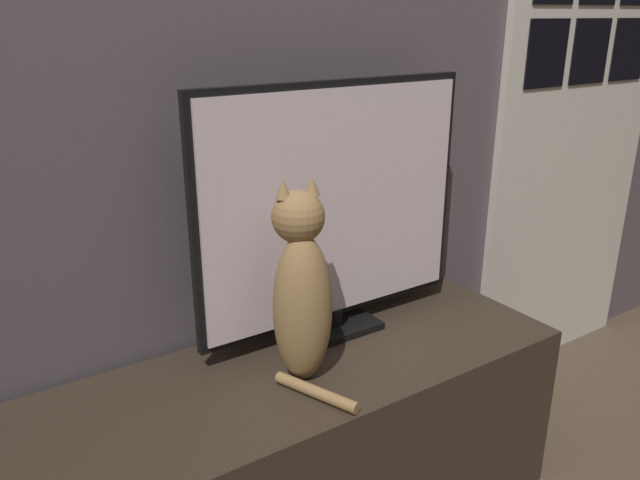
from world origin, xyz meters
TOP-DOWN VIEW (x-y plane):
  - wall_back at (0.00, 1.22)m, footprint 4.80×0.05m
  - tv_stand at (0.00, 0.93)m, footprint 1.56×0.49m
  - tv at (0.25, 1.05)m, footprint 0.80×0.15m
  - cat at (0.05, 0.90)m, footprint 0.17×0.30m
  - door at (1.44, 1.18)m, footprint 0.84×0.04m

SIDE VIEW (x-z plane):
  - tv_stand at x=0.00m, z-range 0.00..0.51m
  - cat at x=0.05m, z-range 0.49..0.98m
  - tv at x=0.25m, z-range 0.52..1.20m
  - door at x=1.44m, z-range 0.02..2.07m
  - wall_back at x=0.00m, z-range 0.00..2.60m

